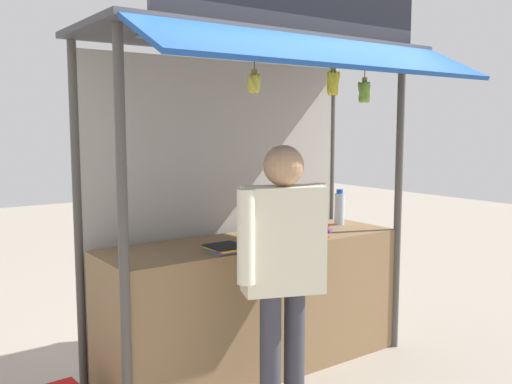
% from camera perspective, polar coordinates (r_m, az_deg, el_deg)
% --- Properties ---
extents(ground_plane, '(20.00, 20.00, 0.00)m').
position_cam_1_polar(ground_plane, '(4.45, 0.00, -17.21)').
color(ground_plane, '#9E9384').
extents(stall_counter, '(2.32, 0.67, 0.98)m').
position_cam_1_polar(stall_counter, '(4.28, 0.00, -11.22)').
color(stall_counter, olive).
rests_on(stall_counter, ground).
extents(stall_structure, '(2.52, 1.52, 2.75)m').
position_cam_1_polar(stall_structure, '(4.16, -0.88, 4.74)').
color(stall_structure, '#4C4742').
rests_on(stall_structure, ground).
extents(water_bottle_mid_left, '(0.08, 0.08, 0.30)m').
position_cam_1_polar(water_bottle_mid_left, '(4.81, 8.43, -1.61)').
color(water_bottle_mid_left, silver).
rests_on(water_bottle_mid_left, stall_counter).
extents(water_bottle_left, '(0.07, 0.07, 0.26)m').
position_cam_1_polar(water_bottle_left, '(4.68, 4.00, -1.99)').
color(water_bottle_left, silver).
rests_on(water_bottle_left, stall_counter).
extents(water_bottle_back_right, '(0.08, 0.08, 0.30)m').
position_cam_1_polar(water_bottle_back_right, '(4.27, 1.76, -2.55)').
color(water_bottle_back_right, silver).
rests_on(water_bottle_back_right, stall_counter).
extents(magazine_stack_far_right, '(0.23, 0.32, 0.09)m').
position_cam_1_polar(magazine_stack_far_right, '(4.28, 5.29, -3.84)').
color(magazine_stack_far_right, red).
rests_on(magazine_stack_far_right, stall_counter).
extents(magazine_stack_far_left, '(0.20, 0.32, 0.06)m').
position_cam_1_polar(magazine_stack_far_left, '(4.00, 1.14, -4.81)').
color(magazine_stack_far_left, green).
rests_on(magazine_stack_far_left, stall_counter).
extents(magazine_stack_center, '(0.24, 0.25, 0.04)m').
position_cam_1_polar(magazine_stack_center, '(3.77, -3.03, -5.70)').
color(magazine_stack_center, green).
rests_on(magazine_stack_center, stall_counter).
extents(banana_bunch_rightmost, '(0.11, 0.11, 0.26)m').
position_cam_1_polar(banana_bunch_rightmost, '(3.96, 7.80, 10.85)').
color(banana_bunch_rightmost, '#332D23').
extents(banana_bunch_inner_right, '(0.10, 0.10, 0.30)m').
position_cam_1_polar(banana_bunch_inner_right, '(4.17, 10.89, 9.91)').
color(banana_bunch_inner_right, '#332D23').
extents(banana_bunch_inner_left, '(0.10, 0.10, 0.27)m').
position_cam_1_polar(banana_bunch_inner_left, '(3.54, -0.19, 10.96)').
color(banana_bunch_inner_left, '#332D23').
extents(vendor_person, '(0.64, 0.37, 1.69)m').
position_cam_1_polar(vendor_person, '(3.39, 2.76, -6.67)').
color(vendor_person, '#383842').
rests_on(vendor_person, ground).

